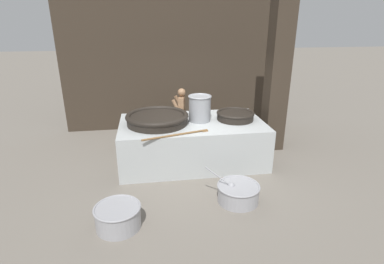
{
  "coord_description": "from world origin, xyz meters",
  "views": [
    {
      "loc": [
        -0.99,
        -6.52,
        3.2
      ],
      "look_at": [
        0.0,
        0.0,
        0.74
      ],
      "focal_mm": 28.0,
      "sensor_mm": 36.0,
      "label": 1
    }
  ],
  "objects": [
    {
      "name": "ground_plane",
      "position": [
        0.0,
        0.0,
        0.0
      ],
      "size": [
        60.0,
        60.0,
        0.0
      ],
      "primitive_type": "plane",
      "color": "slate"
    },
    {
      "name": "back_wall",
      "position": [
        0.0,
        2.67,
        2.11
      ],
      "size": [
        6.91,
        0.24,
        4.22
      ],
      "primitive_type": "cube",
      "color": "#382D23",
      "rests_on": "ground_plane"
    },
    {
      "name": "support_pillar",
      "position": [
        2.23,
        0.52,
        2.11
      ],
      "size": [
        0.49,
        0.49,
        4.22
      ],
      "primitive_type": "cube",
      "color": "#382D23",
      "rests_on": "ground_plane"
    },
    {
      "name": "hearth_platform",
      "position": [
        0.0,
        0.0,
        0.49
      ],
      "size": [
        3.33,
        1.85,
        0.99
      ],
      "color": "#B2B7B7",
      "rests_on": "ground_plane"
    },
    {
      "name": "giant_wok_near",
      "position": [
        -0.8,
        0.0,
        1.12
      ],
      "size": [
        1.43,
        1.43,
        0.24
      ],
      "color": "black",
      "rests_on": "hearth_platform"
    },
    {
      "name": "giant_wok_far",
      "position": [
        1.04,
        0.02,
        1.1
      ],
      "size": [
        0.89,
        0.89,
        0.2
      ],
      "color": "black",
      "rests_on": "hearth_platform"
    },
    {
      "name": "stock_pot",
      "position": [
        0.19,
        0.07,
        1.3
      ],
      "size": [
        0.54,
        0.54,
        0.6
      ],
      "color": "gray",
      "rests_on": "hearth_platform"
    },
    {
      "name": "stirring_paddle",
      "position": [
        -0.4,
        -0.81,
        1.01
      ],
      "size": [
        1.41,
        0.46,
        0.04
      ],
      "rotation": [
        0.0,
        0.0,
        0.28
      ],
      "color": "brown",
      "rests_on": "hearth_platform"
    },
    {
      "name": "cook",
      "position": [
        -0.1,
        1.26,
        0.82
      ],
      "size": [
        0.43,
        0.6,
        1.52
      ],
      "rotation": [
        0.0,
        0.0,
        2.9
      ],
      "color": "#8C6647",
      "rests_on": "ground_plane"
    },
    {
      "name": "prep_bowl_vegetables",
      "position": [
        0.59,
        -1.86,
        0.19
      ],
      "size": [
        1.01,
        0.8,
        0.67
      ],
      "color": "#9E9EA3",
      "rests_on": "ground_plane"
    },
    {
      "name": "prep_bowl_meat",
      "position": [
        -1.57,
        -2.29,
        0.21
      ],
      "size": [
        0.77,
        0.77,
        0.38
      ],
      "color": "#9E9EA3",
      "rests_on": "ground_plane"
    }
  ]
}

